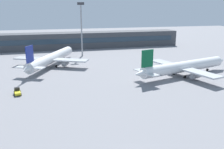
# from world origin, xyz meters

# --- Properties ---
(ground_plane) EXTENTS (400.00, 400.00, 0.00)m
(ground_plane) POSITION_xyz_m (0.00, 40.00, 0.00)
(ground_plane) COLOR gray
(terminal_building) EXTENTS (129.81, 12.13, 9.00)m
(terminal_building) POSITION_xyz_m (0.00, 111.83, 4.50)
(terminal_building) COLOR #3F4247
(terminal_building) RESTS_ON ground_plane
(airplane_mid) EXTENTS (41.86, 29.75, 10.55)m
(airplane_mid) POSITION_xyz_m (33.43, 42.74, 3.22)
(airplane_mid) COLOR white
(airplane_mid) RESTS_ON ground_plane
(airplane_far) EXTENTS (29.27, 40.48, 10.78)m
(airplane_far) POSITION_xyz_m (-10.62, 69.38, 3.29)
(airplane_far) COLOR silver
(airplane_far) RESTS_ON ground_plane
(baggage_tug_yellow) EXTENTS (2.29, 3.80, 1.75)m
(baggage_tug_yellow) POSITION_xyz_m (-20.98, 37.36, 0.80)
(baggage_tug_yellow) COLOR yellow
(baggage_tug_yellow) RESTS_ON ground_plane
(floodlight_tower_west) EXTENTS (3.20, 0.80, 25.24)m
(floodlight_tower_west) POSITION_xyz_m (4.15, 87.62, 14.63)
(floodlight_tower_west) COLOR gray
(floodlight_tower_west) RESTS_ON ground_plane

